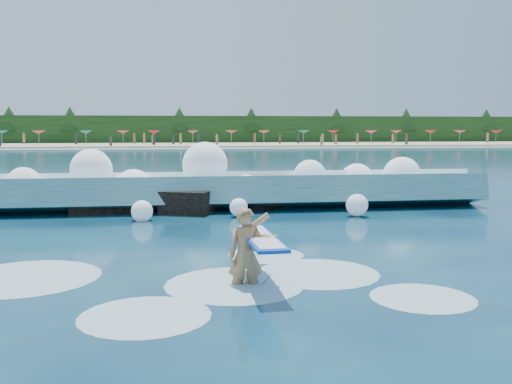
{
  "coord_description": "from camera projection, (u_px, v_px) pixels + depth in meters",
  "views": [
    {
      "loc": [
        -0.72,
        -13.15,
        2.93
      ],
      "look_at": [
        1.5,
        2.0,
        1.2
      ],
      "focal_mm": 40.0,
      "sensor_mm": 36.0,
      "label": 1
    }
  ],
  "objects": [
    {
      "name": "breaking_wave",
      "position": [
        225.0,
        192.0,
        21.02
      ],
      "size": [
        19.13,
        2.93,
        1.65
      ],
      "color": "teal",
      "rests_on": "ground"
    },
    {
      "name": "treeline",
      "position": [
        176.0,
        130.0,
        99.6
      ],
      "size": [
        140.0,
        4.0,
        5.0
      ],
      "primitive_type": "cube",
      "color": "black",
      "rests_on": "ground"
    },
    {
      "name": "wave_spray",
      "position": [
        223.0,
        177.0,
        20.85
      ],
      "size": [
        15.13,
        4.31,
        2.46
      ],
      "color": "white",
      "rests_on": "ground"
    },
    {
      "name": "rock_cluster",
      "position": [
        176.0,
        199.0,
        20.36
      ],
      "size": [
        8.12,
        3.23,
        1.29
      ],
      "color": "black",
      "rests_on": "ground"
    },
    {
      "name": "wet_band",
      "position": [
        178.0,
        149.0,
        79.23
      ],
      "size": [
        140.0,
        5.0,
        0.08
      ],
      "primitive_type": "cube",
      "color": "silver",
      "rests_on": "ground"
    },
    {
      "name": "beach_umbrellas",
      "position": [
        176.0,
        132.0,
        91.49
      ],
      "size": [
        111.11,
        6.26,
        0.5
      ],
      "color": "red",
      "rests_on": "ground"
    },
    {
      "name": "surfer_with_board",
      "position": [
        249.0,
        252.0,
        10.48
      ],
      "size": [
        0.94,
        2.94,
        1.79
      ],
      "color": "#A5794D",
      "rests_on": "ground"
    },
    {
      "name": "ground",
      "position": [
        205.0,
        253.0,
        13.36
      ],
      "size": [
        200.0,
        200.0,
        0.0
      ],
      "primitive_type": "plane",
      "color": "#082342",
      "rests_on": "ground"
    },
    {
      "name": "beachgoers",
      "position": [
        132.0,
        140.0,
        86.19
      ],
      "size": [
        105.82,
        13.84,
        1.93
      ],
      "color": "#3F332D",
      "rests_on": "ground"
    },
    {
      "name": "surf_foam",
      "position": [
        191.0,
        282.0,
        10.9
      ],
      "size": [
        9.55,
        5.92,
        0.15
      ],
      "color": "silver",
      "rests_on": "ground"
    },
    {
      "name": "beach",
      "position": [
        177.0,
        145.0,
        90.03
      ],
      "size": [
        140.0,
        20.0,
        0.4
      ],
      "primitive_type": "cube",
      "color": "tan",
      "rests_on": "ground"
    }
  ]
}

